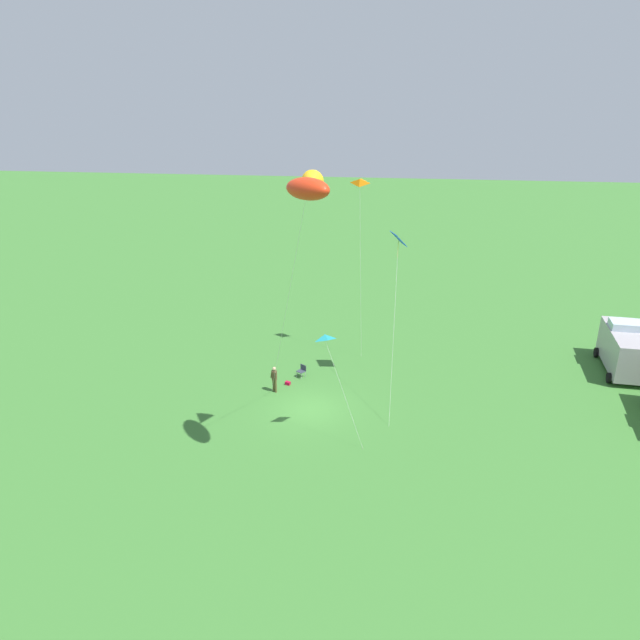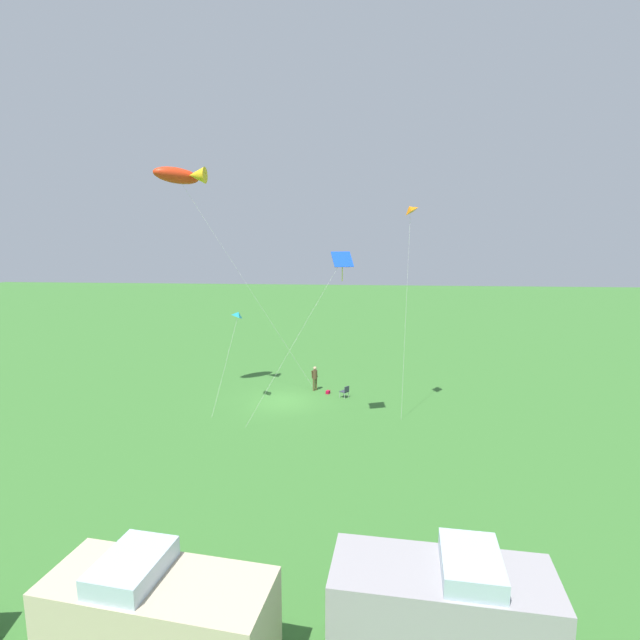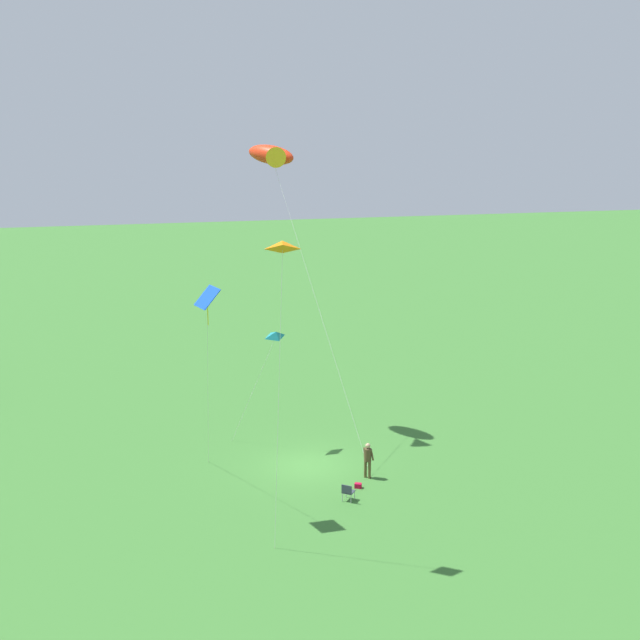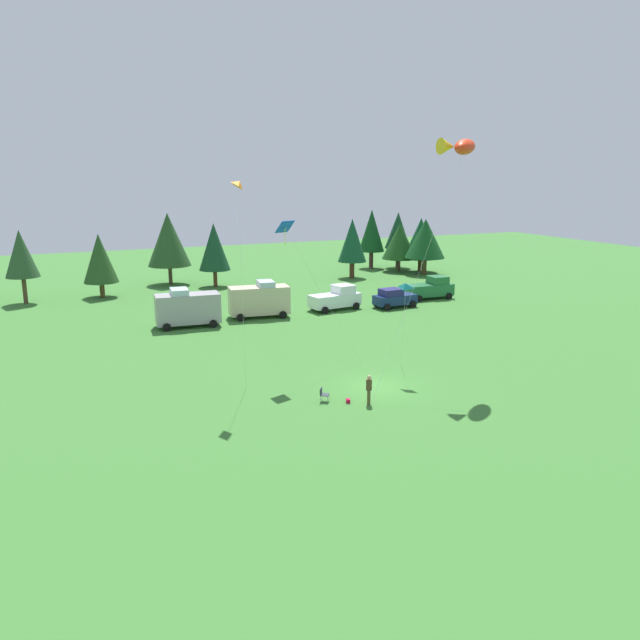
% 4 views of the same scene
% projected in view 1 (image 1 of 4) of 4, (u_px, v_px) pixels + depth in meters
% --- Properties ---
extents(ground_plane, '(160.00, 160.00, 0.00)m').
position_uv_depth(ground_plane, '(310.00, 409.00, 37.59)').
color(ground_plane, '#38722D').
extents(person_kite_flyer, '(0.50, 0.54, 1.74)m').
position_uv_depth(person_kite_flyer, '(274.00, 377.00, 39.17)').
color(person_kite_flyer, brown).
rests_on(person_kite_flyer, ground).
extents(folding_chair, '(0.67, 0.67, 0.82)m').
position_uv_depth(folding_chair, '(302.00, 370.00, 41.25)').
color(folding_chair, '#303744').
rests_on(folding_chair, ground).
extents(backpack_on_grass, '(0.32, 0.38, 0.22)m').
position_uv_depth(backpack_on_grass, '(288.00, 383.00, 40.35)').
color(backpack_on_grass, '#B70D2E').
rests_on(backpack_on_grass, ground).
extents(van_motorhome_grey, '(5.56, 2.97, 3.34)m').
position_uv_depth(van_motorhome_grey, '(625.00, 348.00, 41.61)').
color(van_motorhome_grey, '#9E989B').
rests_on(van_motorhome_grey, ground).
extents(kite_large_fish, '(9.63, 4.85, 15.07)m').
position_uv_depth(kite_large_fish, '(308.00, 187.00, 26.45)').
color(kite_large_fish, red).
rests_on(kite_large_fish, ground).
extents(kite_delta_orange, '(0.78, 1.03, 12.58)m').
position_uv_depth(kite_delta_orange, '(360.00, 183.00, 39.69)').
color(kite_delta_orange, orange).
rests_on(kite_delta_orange, ground).
extents(kite_delta_teal, '(1.76, 2.79, 6.21)m').
position_uv_depth(kite_delta_teal, '(325.00, 337.00, 32.83)').
color(kite_delta_teal, teal).
rests_on(kite_delta_teal, ground).
extents(kite_diamond_blue, '(6.13, 1.08, 9.99)m').
position_uv_depth(kite_diamond_blue, '(398.00, 243.00, 37.12)').
color(kite_diamond_blue, blue).
rests_on(kite_diamond_blue, ground).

